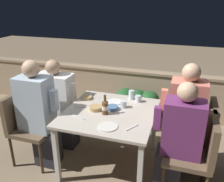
# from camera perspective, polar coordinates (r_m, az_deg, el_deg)

# --- Properties ---
(ground_plane) EXTENTS (16.00, 16.00, 0.00)m
(ground_plane) POSITION_cam_1_polar(r_m,az_deg,el_deg) (3.08, -0.45, -16.92)
(ground_plane) COLOR #847056
(parapet_wall) EXTENTS (9.00, 0.18, 0.77)m
(parapet_wall) POSITION_cam_1_polar(r_m,az_deg,el_deg) (4.12, 5.93, -0.12)
(parapet_wall) COLOR tan
(parapet_wall) RESTS_ON ground_plane
(dining_table) EXTENTS (1.01, 1.02, 0.72)m
(dining_table) POSITION_cam_1_polar(r_m,az_deg,el_deg) (2.72, -0.49, -6.45)
(dining_table) COLOR #BCB2A3
(dining_table) RESTS_ON ground_plane
(planter_hedge) EXTENTS (0.70, 0.47, 0.56)m
(planter_hedge) POSITION_cam_1_polar(r_m,az_deg,el_deg) (3.78, 5.90, -3.40)
(planter_hedge) COLOR brown
(planter_hedge) RESTS_ON ground_plane
(chair_left_near) EXTENTS (0.46, 0.46, 0.88)m
(chair_left_near) POSITION_cam_1_polar(r_m,az_deg,el_deg) (3.05, -20.03, -6.79)
(chair_left_near) COLOR brown
(chair_left_near) RESTS_ON ground_plane
(person_blue_shirt) EXTENTS (0.48, 0.26, 1.30)m
(person_blue_shirt) POSITION_cam_1_polar(r_m,az_deg,el_deg) (2.88, -17.13, -5.39)
(person_blue_shirt) COLOR #282833
(person_blue_shirt) RESTS_ON ground_plane
(chair_left_far) EXTENTS (0.46, 0.46, 0.88)m
(chair_left_far) POSITION_cam_1_polar(r_m,az_deg,el_deg) (3.34, -15.65, -3.65)
(chair_left_far) COLOR brown
(chair_left_far) RESTS_ON ground_plane
(person_white_polo) EXTENTS (0.52, 0.26, 1.20)m
(person_white_polo) POSITION_cam_1_polar(r_m,az_deg,el_deg) (3.21, -12.69, -3.17)
(person_white_polo) COLOR #282833
(person_white_polo) RESTS_ON ground_plane
(chair_right_near) EXTENTS (0.46, 0.46, 0.88)m
(chair_right_near) POSITION_cam_1_polar(r_m,az_deg,el_deg) (2.53, 20.08, -13.06)
(chair_right_near) COLOR brown
(chair_right_near) RESTS_ON ground_plane
(person_purple_stripe) EXTENTS (0.48, 0.26, 1.22)m
(person_purple_stripe) POSITION_cam_1_polar(r_m,az_deg,el_deg) (2.48, 15.56, -11.06)
(person_purple_stripe) COLOR #282833
(person_purple_stripe) RESTS_ON ground_plane
(chair_right_far) EXTENTS (0.46, 0.46, 0.88)m
(chair_right_far) POSITION_cam_1_polar(r_m,az_deg,el_deg) (2.83, 20.39, -9.09)
(chair_right_far) COLOR brown
(chair_right_far) RESTS_ON ground_plane
(person_coral_top) EXTENTS (0.47, 0.26, 1.30)m
(person_coral_top) POSITION_cam_1_polar(r_m,az_deg,el_deg) (2.77, 16.57, -6.48)
(person_coral_top) COLOR #282833
(person_coral_top) RESTS_ON ground_plane
(beer_bottle) EXTENTS (0.07, 0.07, 0.23)m
(beer_bottle) POSITION_cam_1_polar(r_m,az_deg,el_deg) (2.60, -1.68, -3.82)
(beer_bottle) COLOR brown
(beer_bottle) RESTS_ON dining_table
(plate_0) EXTENTS (0.20, 0.20, 0.01)m
(plate_0) POSITION_cam_1_polar(r_m,az_deg,el_deg) (2.38, -1.04, -8.55)
(plate_0) COLOR silver
(plate_0) RESTS_ON dining_table
(plate_1) EXTENTS (0.19, 0.19, 0.01)m
(plate_1) POSITION_cam_1_polar(r_m,az_deg,el_deg) (2.91, 0.73, -2.60)
(plate_1) COLOR white
(plate_1) RESTS_ON dining_table
(bowl_0) EXTENTS (0.15, 0.15, 0.04)m
(bowl_0) POSITION_cam_1_polar(r_m,az_deg,el_deg) (2.72, -3.93, -4.04)
(bowl_0) COLOR tan
(bowl_0) RESTS_ON dining_table
(bowl_1) EXTENTS (0.14, 0.14, 0.04)m
(bowl_1) POSITION_cam_1_polar(r_m,az_deg,el_deg) (2.72, 0.07, -3.98)
(bowl_1) COLOR #4C709E
(bowl_1) RESTS_ON dining_table
(bowl_2) EXTENTS (0.13, 0.13, 0.03)m
(bowl_2) POSITION_cam_1_polar(r_m,az_deg,el_deg) (3.01, -6.12, -1.54)
(bowl_2) COLOR tan
(bowl_2) RESTS_ON dining_table
(glass_cup_0) EXTENTS (0.07, 0.07, 0.11)m
(glass_cup_0) POSITION_cam_1_polar(r_m,az_deg,el_deg) (2.99, 4.68, -0.92)
(glass_cup_0) COLOR silver
(glass_cup_0) RESTS_ON dining_table
(glass_cup_1) EXTENTS (0.07, 0.07, 0.08)m
(glass_cup_1) POSITION_cam_1_polar(r_m,az_deg,el_deg) (2.76, 2.81, -3.20)
(glass_cup_1) COLOR silver
(glass_cup_1) RESTS_ON dining_table
(glass_cup_2) EXTENTS (0.07, 0.07, 0.08)m
(glass_cup_2) POSITION_cam_1_polar(r_m,az_deg,el_deg) (2.92, 6.28, -1.86)
(glass_cup_2) COLOR silver
(glass_cup_2) RESTS_ON dining_table
(fork_0) EXTENTS (0.16, 0.08, 0.01)m
(fork_0) POSITION_cam_1_polar(r_m,az_deg,el_deg) (2.58, -8.06, -6.28)
(fork_0) COLOR silver
(fork_0) RESTS_ON dining_table
(fork_1) EXTENTS (0.10, 0.16, 0.01)m
(fork_1) POSITION_cam_1_polar(r_m,az_deg,el_deg) (2.38, 4.78, -8.74)
(fork_1) COLOR silver
(fork_1) RESTS_ON dining_table
(fork_2) EXTENTS (0.17, 0.06, 0.01)m
(fork_2) POSITION_cam_1_polar(r_m,az_deg,el_deg) (2.81, -7.72, -3.77)
(fork_2) COLOR silver
(fork_2) RESTS_ON dining_table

